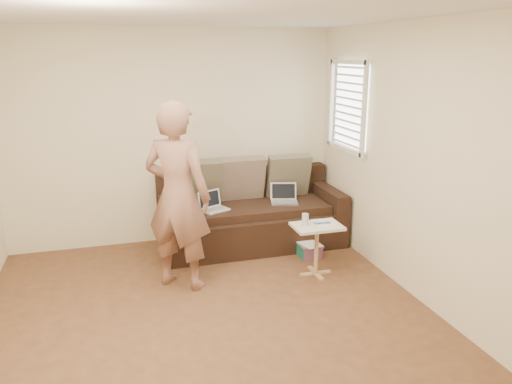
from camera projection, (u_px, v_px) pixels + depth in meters
floor at (214, 327)px, 4.30m from camera, size 4.50×4.50×0.00m
ceiling at (206, 10)px, 3.59m from camera, size 4.50×4.50×0.00m
wall_back at (173, 138)px, 6.02m from camera, size 4.00×0.00×4.00m
wall_front at (329, 327)px, 1.87m from camera, size 4.00×0.00×4.00m
wall_right at (426, 167)px, 4.50m from camera, size 0.00×4.50×4.50m
window_blinds at (348, 106)px, 5.76m from camera, size 0.12×0.88×1.08m
sofa at (252, 212)px, 6.06m from camera, size 2.20×0.95×0.85m
pillow_left at (199, 182)px, 6.00m from camera, size 0.55×0.29×0.57m
pillow_mid at (242, 179)px, 6.16m from camera, size 0.55×0.27×0.57m
pillow_right at (288, 176)px, 6.31m from camera, size 0.55×0.28×0.57m
laptop_silver at (285, 203)px, 6.07m from camera, size 0.37×0.31×0.22m
laptop_white at (215, 211)px, 5.79m from camera, size 0.37×0.33×0.22m
person at (178, 196)px, 4.84m from camera, size 0.83×0.78×1.89m
side_table at (316, 250)px, 5.26m from camera, size 0.51×0.36×0.56m
drinking_glass at (305, 219)px, 5.18m from camera, size 0.07×0.07×0.12m
scissors at (322, 223)px, 5.22m from camera, size 0.20×0.14×0.02m
paper_on_table at (325, 223)px, 5.22m from camera, size 0.25×0.33×0.00m
striped_box at (309, 250)px, 5.77m from camera, size 0.26×0.26×0.16m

